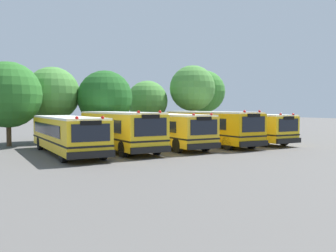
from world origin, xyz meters
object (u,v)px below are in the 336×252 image
object	(u,v)px
school_bus_3	(210,126)
tree_2	(107,98)
school_bus_4	(245,127)
tree_4	(194,88)
tree_3	(146,100)
tree_5	(205,92)
tree_0	(9,95)
school_bus_1	(119,129)
school_bus_0	(67,133)
school_bus_2	(167,129)
tree_1	(55,94)

from	to	relation	value
school_bus_3	tree_2	size ratio (longest dim) A/B	1.69
school_bus_4	tree_4	world-z (taller)	tree_4
school_bus_3	tree_3	world-z (taller)	tree_3
school_bus_3	tree_5	bearing A→B (deg)	-122.41
school_bus_3	tree_0	distance (m)	15.68
tree_0	school_bus_1	bearing A→B (deg)	-48.87
school_bus_0	school_bus_2	distance (m)	7.49
school_bus_4	tree_3	distance (m)	10.91
tree_1	school_bus_3	bearing A→B (deg)	-41.69
tree_4	school_bus_0	bearing A→B (deg)	-152.51
school_bus_4	tree_4	size ratio (longest dim) A/B	1.35
school_bus_3	school_bus_4	xyz separation A→B (m)	(3.65, -0.02, -0.12)
school_bus_0	school_bus_4	bearing A→B (deg)	-178.04
school_bus_1	tree_4	bearing A→B (deg)	-145.41
school_bus_2	tree_2	xyz separation A→B (m)	(-2.15, 6.86, 2.42)
school_bus_1	school_bus_2	xyz separation A→B (m)	(3.89, 0.17, -0.09)
school_bus_4	tree_4	distance (m)	8.34
school_bus_0	tree_5	size ratio (longest dim) A/B	1.48
school_bus_0	tree_2	world-z (taller)	tree_2
tree_0	tree_2	bearing A→B (deg)	0.19
tree_3	school_bus_1	bearing A→B (deg)	-125.38
school_bus_4	tree_3	bearing A→B (deg)	-64.63
school_bus_3	tree_3	xyz separation A→B (m)	(-0.80, 9.64, 2.28)
school_bus_2	tree_5	xyz separation A→B (m)	(10.21, 9.46, 3.31)
school_bus_4	tree_1	distance (m)	16.57
tree_2	school_bus_3	bearing A→B (deg)	-48.64
school_bus_2	tree_5	size ratio (longest dim) A/B	1.39
school_bus_2	school_bus_4	xyz separation A→B (m)	(7.54, -0.02, -0.03)
school_bus_3	tree_2	bearing A→B (deg)	-47.30
school_bus_1	school_bus_4	world-z (taller)	school_bus_1
school_bus_2	tree_0	world-z (taller)	tree_0
tree_1	tree_5	world-z (taller)	tree_5
school_bus_0	tree_2	size ratio (longest dim) A/B	1.68
tree_0	tree_3	distance (m)	13.39
school_bus_1	tree_0	bearing A→B (deg)	-48.51
tree_0	school_bus_3	bearing A→B (deg)	-26.20
tree_2	tree_3	distance (m)	5.93
tree_2	tree_3	bearing A→B (deg)	27.99
school_bus_3	tree_3	bearing A→B (deg)	-83.91
school_bus_3	tree_3	distance (m)	9.94
school_bus_4	tree_5	bearing A→B (deg)	-105.08
tree_1	tree_4	xyz separation A→B (m)	(13.51, -1.44, 0.84)
school_bus_1	school_bus_2	world-z (taller)	school_bus_1
tree_5	school_bus_4	bearing A→B (deg)	-105.72
school_bus_3	tree_3	size ratio (longest dim) A/B	1.85
school_bus_1	tree_3	world-z (taller)	tree_3
tree_2	tree_5	xyz separation A→B (m)	(12.36, 2.60, 0.88)
school_bus_3	tree_5	size ratio (longest dim) A/B	1.49
school_bus_2	tree_3	bearing A→B (deg)	-106.94
school_bus_2	tree_0	bearing A→B (deg)	-33.57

